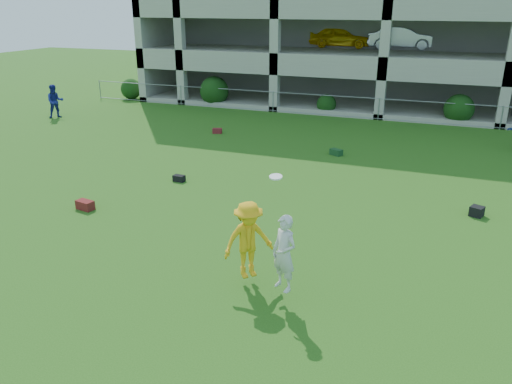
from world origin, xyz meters
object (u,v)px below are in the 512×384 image
at_px(bystander_a, 55,101).
at_px(crate_d, 477,211).
at_px(parking_garage, 405,1).
at_px(frisbee_contest, 256,243).

distance_m(bystander_a, crate_d, 22.14).
distance_m(bystander_a, parking_garage, 22.55).
relative_size(bystander_a, crate_d, 5.15).
xyz_separation_m(crate_d, frisbee_contest, (-4.71, -6.05, 0.96)).
bearing_deg(frisbee_contest, crate_d, 52.09).
bearing_deg(parking_garage, crate_d, -77.62).
relative_size(bystander_a, frisbee_contest, 0.73).
height_order(bystander_a, crate_d, bystander_a).
xyz_separation_m(frisbee_contest, parking_garage, (0.15, 26.86, 4.90)).
distance_m(crate_d, frisbee_contest, 7.73).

